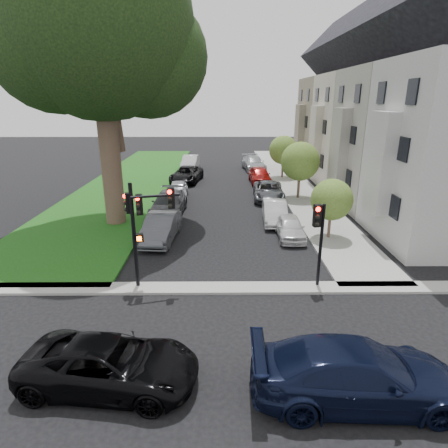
{
  "coord_description": "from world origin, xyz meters",
  "views": [
    {
      "loc": [
        -0.13,
        -12.54,
        7.92
      ],
      "look_at": [
        0.0,
        5.0,
        2.0
      ],
      "focal_mm": 30.0,
      "sensor_mm": 36.0,
      "label": 1
    }
  ],
  "objects_px": {
    "eucalyptus": "(96,23)",
    "car_parked_9": "(190,162)",
    "car_parked_2": "(268,191)",
    "car_cross_far": "(357,373)",
    "small_tree_c": "(283,150)",
    "traffic_signal_secondary": "(319,231)",
    "car_parked_5": "(161,228)",
    "car_parked_0": "(290,227)",
    "car_parked_4": "(254,163)",
    "car_cross_near": "(110,364)",
    "car_parked_7": "(178,190)",
    "car_parked_1": "(275,212)",
    "small_tree_b": "(300,161)",
    "car_parked_6": "(169,203)",
    "small_tree_a": "(332,200)",
    "car_parked_8": "(187,174)",
    "car_parked_3": "(260,175)",
    "traffic_signal_main": "(142,217)"
  },
  "relations": [
    {
      "from": "small_tree_a",
      "to": "car_parked_6",
      "type": "height_order",
      "value": "small_tree_a"
    },
    {
      "from": "car_parked_1",
      "to": "car_parked_7",
      "type": "xyz_separation_m",
      "value": [
        -7.17,
        6.6,
        -0.03
      ]
    },
    {
      "from": "car_parked_5",
      "to": "car_parked_0",
      "type": "bearing_deg",
      "value": 7.44
    },
    {
      "from": "traffic_signal_secondary",
      "to": "car_cross_far",
      "type": "height_order",
      "value": "traffic_signal_secondary"
    },
    {
      "from": "eucalyptus",
      "to": "car_parked_5",
      "type": "relative_size",
      "value": 3.72
    },
    {
      "from": "traffic_signal_secondary",
      "to": "eucalyptus",
      "type": "bearing_deg",
      "value": 141.32
    },
    {
      "from": "car_parked_0",
      "to": "eucalyptus",
      "type": "bearing_deg",
      "value": 167.03
    },
    {
      "from": "eucalyptus",
      "to": "car_parked_2",
      "type": "xyz_separation_m",
      "value": [
        10.91,
        6.13,
        -11.23
      ]
    },
    {
      "from": "eucalyptus",
      "to": "car_parked_9",
      "type": "bearing_deg",
      "value": 80.21
    },
    {
      "from": "traffic_signal_secondary",
      "to": "car_parked_3",
      "type": "distance_m",
      "value": 21.37
    },
    {
      "from": "car_parked_5",
      "to": "eucalyptus",
      "type": "bearing_deg",
      "value": 142.92
    },
    {
      "from": "eucalyptus",
      "to": "car_parked_4",
      "type": "distance_m",
      "value": 24.91
    },
    {
      "from": "car_parked_4",
      "to": "car_parked_7",
      "type": "xyz_separation_m",
      "value": [
        -7.34,
        -12.7,
        -0.11
      ]
    },
    {
      "from": "small_tree_b",
      "to": "car_parked_6",
      "type": "bearing_deg",
      "value": -157.64
    },
    {
      "from": "car_cross_near",
      "to": "car_parked_7",
      "type": "relative_size",
      "value": 1.26
    },
    {
      "from": "car_parked_4",
      "to": "car_parked_7",
      "type": "bearing_deg",
      "value": -126.5
    },
    {
      "from": "car_parked_2",
      "to": "car_parked_3",
      "type": "relative_size",
      "value": 1.1
    },
    {
      "from": "traffic_signal_secondary",
      "to": "car_parked_1",
      "type": "height_order",
      "value": "traffic_signal_secondary"
    },
    {
      "from": "car_parked_3",
      "to": "small_tree_a",
      "type": "bearing_deg",
      "value": -82.33
    },
    {
      "from": "car_parked_4",
      "to": "car_parked_1",
      "type": "bearing_deg",
      "value": -96.99
    },
    {
      "from": "car_parked_0",
      "to": "car_parked_8",
      "type": "xyz_separation_m",
      "value": [
        -7.51,
        15.68,
        0.11
      ]
    },
    {
      "from": "small_tree_c",
      "to": "car_cross_near",
      "type": "distance_m",
      "value": 31.12
    },
    {
      "from": "car_parked_4",
      "to": "car_parked_8",
      "type": "distance_m",
      "value": 9.71
    },
    {
      "from": "small_tree_c",
      "to": "car_parked_0",
      "type": "xyz_separation_m",
      "value": [
        -2.26,
        -17.51,
        -2.24
      ]
    },
    {
      "from": "car_parked_4",
      "to": "small_tree_c",
      "type": "bearing_deg",
      "value": -67.73
    },
    {
      "from": "car_parked_0",
      "to": "car_parked_2",
      "type": "xyz_separation_m",
      "value": [
        -0.21,
        8.88,
        0.06
      ]
    },
    {
      "from": "eucalyptus",
      "to": "car_cross_near",
      "type": "height_order",
      "value": "eucalyptus"
    },
    {
      "from": "small_tree_c",
      "to": "car_parked_8",
      "type": "relative_size",
      "value": 0.79
    },
    {
      "from": "small_tree_b",
      "to": "car_parked_1",
      "type": "bearing_deg",
      "value": -114.37
    },
    {
      "from": "car_cross_near",
      "to": "car_parked_2",
      "type": "relative_size",
      "value": 0.98
    },
    {
      "from": "eucalyptus",
      "to": "car_parked_0",
      "type": "height_order",
      "value": "eucalyptus"
    },
    {
      "from": "eucalyptus",
      "to": "car_cross_far",
      "type": "distance_m",
      "value": 21.78
    },
    {
      "from": "small_tree_a",
      "to": "small_tree_b",
      "type": "xyz_separation_m",
      "value": [
        0.0,
        9.24,
        0.71
      ]
    },
    {
      "from": "car_cross_near",
      "to": "car_parked_4",
      "type": "relative_size",
      "value": 0.93
    },
    {
      "from": "small_tree_a",
      "to": "car_parked_8",
      "type": "bearing_deg",
      "value": 121.55
    },
    {
      "from": "car_parked_4",
      "to": "traffic_signal_secondary",
      "type": "bearing_deg",
      "value": -95.77
    },
    {
      "from": "small_tree_c",
      "to": "car_parked_9",
      "type": "distance_m",
      "value": 11.4
    },
    {
      "from": "car_cross_near",
      "to": "car_cross_far",
      "type": "relative_size",
      "value": 0.88
    },
    {
      "from": "car_cross_far",
      "to": "car_parked_0",
      "type": "distance_m",
      "value": 12.63
    },
    {
      "from": "car_parked_8",
      "to": "eucalyptus",
      "type": "bearing_deg",
      "value": -96.99
    },
    {
      "from": "car_cross_near",
      "to": "car_parked_7",
      "type": "distance_m",
      "value": 21.57
    },
    {
      "from": "traffic_signal_secondary",
      "to": "car_cross_far",
      "type": "distance_m",
      "value": 6.71
    },
    {
      "from": "small_tree_a",
      "to": "car_parked_5",
      "type": "distance_m",
      "value": 9.98
    },
    {
      "from": "small_tree_c",
      "to": "traffic_signal_secondary",
      "type": "bearing_deg",
      "value": -95.39
    },
    {
      "from": "car_parked_1",
      "to": "car_parked_8",
      "type": "bearing_deg",
      "value": 122.05
    },
    {
      "from": "small_tree_b",
      "to": "small_tree_a",
      "type": "bearing_deg",
      "value": -90.0
    },
    {
      "from": "small_tree_c",
      "to": "car_parked_5",
      "type": "distance_m",
      "value": 20.54
    },
    {
      "from": "traffic_signal_main",
      "to": "car_parked_0",
      "type": "relative_size",
      "value": 1.23
    },
    {
      "from": "traffic_signal_main",
      "to": "car_cross_near",
      "type": "bearing_deg",
      "value": -88.94
    },
    {
      "from": "small_tree_c",
      "to": "car_cross_far",
      "type": "distance_m",
      "value": 30.32
    }
  ]
}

